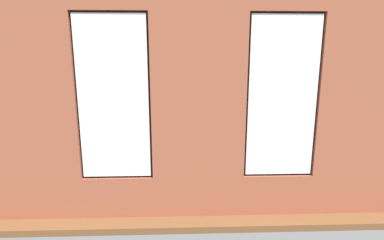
% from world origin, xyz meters
% --- Properties ---
extents(ground_plane, '(6.95, 5.43, 0.10)m').
position_xyz_m(ground_plane, '(0.00, 0.00, -0.05)').
color(ground_plane, brown).
extents(brick_wall_with_windows, '(6.35, 0.30, 3.05)m').
position_xyz_m(brick_wall_with_windows, '(-0.00, 2.34, 1.47)').
color(brick_wall_with_windows, '#9E5138').
rests_on(brick_wall_with_windows, ground_plane).
extents(white_wall_right, '(0.10, 4.43, 3.05)m').
position_xyz_m(white_wall_right, '(3.13, 0.20, 1.52)').
color(white_wall_right, silver).
rests_on(white_wall_right, ground_plane).
extents(couch_by_window, '(1.71, 0.87, 0.80)m').
position_xyz_m(couch_by_window, '(0.38, 1.69, 0.33)').
color(couch_by_window, black).
rests_on(couch_by_window, ground_plane).
extents(couch_left, '(0.99, 1.92, 0.80)m').
position_xyz_m(couch_left, '(-2.48, 0.18, 0.33)').
color(couch_left, black).
rests_on(couch_left, ground_plane).
extents(coffee_table, '(1.32, 0.79, 0.46)m').
position_xyz_m(coffee_table, '(0.07, 0.06, 0.40)').
color(coffee_table, olive).
rests_on(coffee_table, ground_plane).
extents(cup_ceramic, '(0.08, 0.08, 0.09)m').
position_xyz_m(cup_ceramic, '(-0.03, 0.18, 0.50)').
color(cup_ceramic, '#33567F').
rests_on(cup_ceramic, coffee_table).
extents(candle_jar, '(0.08, 0.08, 0.11)m').
position_xyz_m(candle_jar, '(-0.29, -0.07, 0.51)').
color(candle_jar, '#B7333D').
rests_on(candle_jar, coffee_table).
extents(table_plant_small, '(0.16, 0.16, 0.24)m').
position_xyz_m(table_plant_small, '(0.24, -0.03, 0.59)').
color(table_plant_small, gray).
rests_on(table_plant_small, coffee_table).
extents(remote_black, '(0.18, 0.08, 0.02)m').
position_xyz_m(remote_black, '(0.07, 0.06, 0.47)').
color(remote_black, black).
rests_on(remote_black, coffee_table).
extents(remote_silver, '(0.18, 0.10, 0.02)m').
position_xyz_m(remote_silver, '(0.47, 0.18, 0.47)').
color(remote_silver, '#B2B2B7').
rests_on(remote_silver, coffee_table).
extents(media_console, '(1.02, 0.42, 0.48)m').
position_xyz_m(media_console, '(2.83, 0.11, 0.24)').
color(media_console, black).
rests_on(media_console, ground_plane).
extents(tv_flatscreen, '(1.13, 0.20, 0.75)m').
position_xyz_m(tv_flatscreen, '(2.83, 0.11, 0.86)').
color(tv_flatscreen, black).
rests_on(tv_flatscreen, media_console).
extents(papasan_chair, '(1.12, 1.12, 0.70)m').
position_xyz_m(papasan_chair, '(1.12, -1.60, 0.45)').
color(papasan_chair, olive).
rests_on(papasan_chair, ground_plane).
extents(potted_plant_corner_far_left, '(0.95, 0.96, 1.31)m').
position_xyz_m(potted_plant_corner_far_left, '(-2.63, 1.79, 0.70)').
color(potted_plant_corner_far_left, brown).
rests_on(potted_plant_corner_far_left, ground_plane).
extents(potted_plant_foreground_right, '(0.62, 0.62, 1.32)m').
position_xyz_m(potted_plant_foreground_right, '(2.52, -1.66, 0.61)').
color(potted_plant_foreground_right, '#9E5638').
rests_on(potted_plant_foreground_right, ground_plane).
extents(potted_plant_beside_window_right, '(0.83, 0.83, 1.22)m').
position_xyz_m(potted_plant_beside_window_right, '(2.14, 1.79, 0.78)').
color(potted_plant_beside_window_right, brown).
rests_on(potted_plant_beside_window_right, ground_plane).
extents(potted_plant_between_couches, '(1.00, 1.18, 1.49)m').
position_xyz_m(potted_plant_between_couches, '(-0.92, 1.63, 0.75)').
color(potted_plant_between_couches, beige).
rests_on(potted_plant_between_couches, ground_plane).
extents(potted_plant_by_left_couch, '(0.45, 0.45, 0.67)m').
position_xyz_m(potted_plant_by_left_couch, '(-2.08, -1.21, 0.44)').
color(potted_plant_by_left_couch, '#47423D').
rests_on(potted_plant_by_left_couch, ground_plane).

